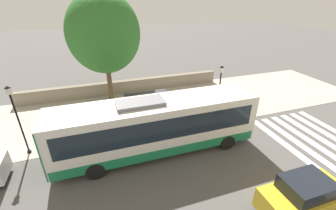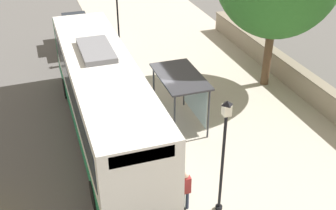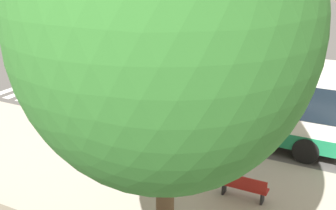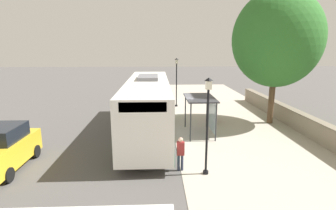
% 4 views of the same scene
% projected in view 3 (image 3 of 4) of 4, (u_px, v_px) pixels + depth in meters
% --- Properties ---
extents(ground_plane, '(120.00, 120.00, 0.00)m').
position_uv_depth(ground_plane, '(218.00, 149.00, 17.10)').
color(ground_plane, '#514F4C').
rests_on(ground_plane, ground).
extents(sidewalk_plaza, '(9.00, 44.00, 0.02)m').
position_uv_depth(sidewalk_plaza, '(166.00, 203.00, 13.34)').
color(sidewalk_plaza, '#ADA393').
rests_on(sidewalk_plaza, ground).
extents(crosswalk_stripes, '(9.00, 5.25, 0.01)m').
position_uv_depth(crosswalk_stripes, '(78.00, 81.00, 26.14)').
color(crosswalk_stripes, silver).
rests_on(crosswalk_stripes, ground).
extents(bus, '(2.74, 12.39, 3.68)m').
position_uv_depth(bus, '(223.00, 91.00, 18.02)').
color(bus, silver).
rests_on(bus, ground).
extents(bus_shelter, '(1.81, 3.22, 2.43)m').
position_uv_depth(bus_shelter, '(182.00, 113.00, 15.20)').
color(bus_shelter, '#2D2D33').
rests_on(bus_shelter, ground).
extents(pedestrian, '(0.34, 0.22, 1.60)m').
position_uv_depth(pedestrian, '(98.00, 104.00, 19.38)').
color(pedestrian, '#2D3347').
rests_on(pedestrian, ground).
extents(bench, '(0.40, 1.60, 0.88)m').
position_uv_depth(bench, '(243.00, 186.00, 13.43)').
color(bench, maroon).
rests_on(bench, ground).
extents(street_lamp_far, '(0.28, 0.28, 4.32)m').
position_uv_depth(street_lamp_far, '(73.00, 75.00, 18.09)').
color(street_lamp_far, black).
rests_on(street_lamp_far, ground).
extents(shade_tree, '(6.12, 6.12, 9.46)m').
position_uv_depth(shade_tree, '(165.00, 28.00, 8.28)').
color(shade_tree, brown).
rests_on(shade_tree, ground).
extents(parked_car_far_lane, '(1.88, 3.93, 2.02)m').
position_uv_depth(parked_car_far_lane, '(184.00, 66.00, 25.89)').
color(parked_car_far_lane, gold).
rests_on(parked_car_far_lane, ground).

